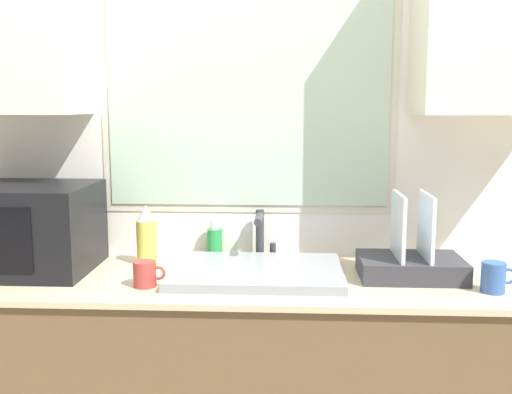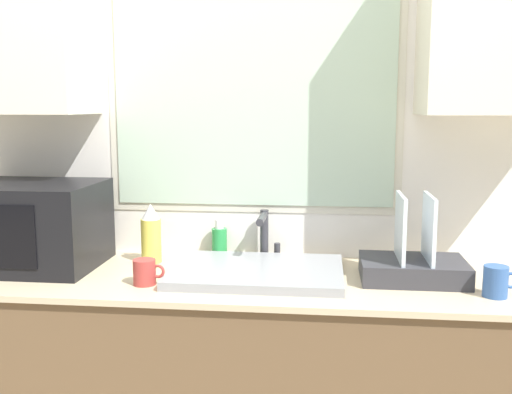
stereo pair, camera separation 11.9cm
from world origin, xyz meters
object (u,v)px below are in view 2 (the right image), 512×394
dish_rack (413,263)px  soap_bottle (219,241)px  microwave (29,225)px  mug_near_sink (145,272)px  faucet (265,230)px  spray_bottle (151,234)px

dish_rack → soap_bottle: size_ratio=2.36×
microwave → mug_near_sink: 0.53m
faucet → microwave: (-0.84, -0.18, 0.04)m
faucet → dish_rack: 0.56m
microwave → mug_near_sink: (0.48, -0.18, -0.11)m
faucet → mug_near_sink: bearing=-135.0°
dish_rack → spray_bottle: 0.95m
faucet → mug_near_sink: (-0.36, -0.36, -0.07)m
dish_rack → spray_bottle: (-0.94, 0.13, 0.05)m
dish_rack → soap_bottle: bearing=161.6°
faucet → microwave: 0.86m
dish_rack → mug_near_sink: bearing=-170.1°
dish_rack → soap_bottle: (-0.70, 0.23, 0.00)m
soap_bottle → mug_near_sink: (-0.18, -0.39, -0.02)m
faucet → soap_bottle: (-0.18, 0.03, -0.05)m
faucet → spray_bottle: spray_bottle is taller
microwave → dish_rack: (1.36, -0.02, -0.09)m
spray_bottle → microwave: bearing=-166.3°
soap_bottle → faucet: bearing=-8.9°
dish_rack → spray_bottle: dish_rack is taller
faucet → soap_bottle: faucet is taller
faucet → dish_rack: size_ratio=0.54×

